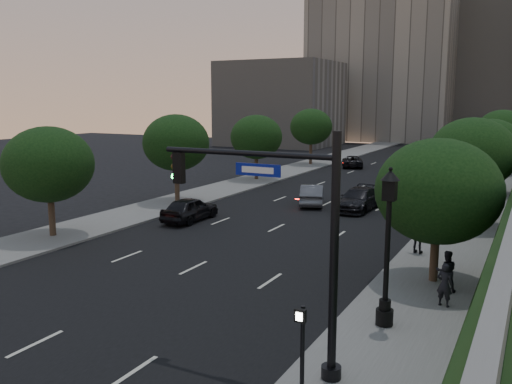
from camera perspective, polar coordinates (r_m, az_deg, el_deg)
The scene contains 27 objects.
ground at distance 22.01m, azimuth -14.09°, elevation -11.32°, with size 160.00×160.00×0.00m, color black.
road_surface at distance 47.90m, azimuth 10.45°, elevation 0.22°, with size 16.00×140.00×0.02m, color black.
sidewalk_right at distance 45.98m, azimuth 22.73°, elevation -0.69°, with size 4.50×140.00×0.15m, color slate.
sidewalk_left at distance 51.81m, azimuth -0.43°, elevation 1.17°, with size 4.50×140.00×0.15m, color slate.
office_block_left at distance 111.05m, azimuth 13.46°, elevation 13.72°, with size 26.00×20.00×32.00m, color gray.
office_block_mid at distance 117.56m, azimuth 24.33°, elevation 11.44°, with size 22.00×18.00×26.00m, color #9A968D.
office_block_filler at distance 94.06m, azimuth 2.63°, elevation 9.25°, with size 18.00×16.00×14.00m, color #9A968D.
tree_right_a at distance 23.76m, azimuth 18.62°, elevation 0.07°, with size 5.20×5.20×6.24m.
tree_right_b at distance 35.51m, azimuth 21.80°, elevation 3.74°, with size 5.20×5.20×6.74m.
tree_right_c at distance 48.46m, azimuth 23.42°, elevation 4.47°, with size 5.20×5.20×6.24m.
tree_right_d at distance 62.37m, azimuth 24.48°, elevation 5.86°, with size 5.20×5.20×6.74m.
tree_right_e at distance 77.35m, azimuth 25.14°, elevation 6.03°, with size 5.20×5.20×6.24m.
tree_left_a at distance 32.36m, azimuth -21.00°, elevation 2.72°, with size 5.00×5.00×6.34m.
tree_left_b at distance 41.19m, azimuth -8.42°, elevation 5.15°, with size 5.00×5.00×6.71m.
tree_left_c at distance 52.26m, azimuth 0.04°, elevation 5.80°, with size 5.00×5.00×6.34m.
tree_left_d at distance 64.94m, azimuth 5.82°, elevation 6.85°, with size 5.00×5.00×6.71m.
traffic_signal_mast at distance 15.09m, azimuth 4.29°, elevation -6.16°, with size 5.68×0.56×7.00m.
street_lamp at distance 18.85m, azimuth 13.63°, elevation -6.45°, with size 0.64×0.64×5.62m.
pedestrian_signal at distance 14.74m, azimuth 4.84°, elevation -15.32°, with size 0.30×0.33×2.50m.
sedan_near_left at distance 35.29m, azimuth -6.97°, elevation -1.78°, with size 1.88×4.66×1.59m, color black.
sedan_mid_left at distance 40.61m, azimuth 5.92°, elevation -0.27°, with size 1.64×4.71×1.55m, color #56575D.
sedan_far_left at distance 63.80m, azimuth 10.11°, elevation 3.18°, with size 2.25×4.87×1.35m, color black.
sedan_near_right at distance 39.09m, azimuth 10.71°, elevation -0.77°, with size 2.20×5.41×1.57m, color black.
sedan_far_right at distance 55.42m, azimuth 19.04°, elevation 1.96°, with size 1.91×4.75×1.62m, color slate.
pedestrian_a at distance 21.64m, azimuth 19.24°, elevation -9.20°, with size 0.61×0.40×1.66m, color black.
pedestrian_b at distance 23.22m, azimuth 19.40°, elevation -7.87°, with size 0.82×0.64×1.69m, color black.
pedestrian_c at distance 28.36m, azimuth 16.75°, elevation -4.33°, with size 1.12×0.47×1.91m, color black.
Camera 1 is at (13.90, -15.18, 7.80)m, focal length 38.00 mm.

